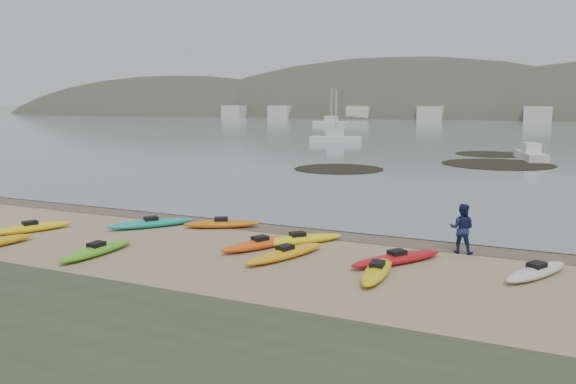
% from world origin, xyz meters
% --- Properties ---
extents(ground, '(600.00, 600.00, 0.00)m').
position_xyz_m(ground, '(0.00, 0.00, 0.00)').
color(ground, tan).
rests_on(ground, ground).
extents(wet_sand, '(60.00, 60.00, 0.00)m').
position_xyz_m(wet_sand, '(0.00, -0.30, 0.00)').
color(wet_sand, brown).
rests_on(wet_sand, ground).
extents(water, '(1200.00, 1200.00, 0.00)m').
position_xyz_m(water, '(0.00, 300.00, 0.01)').
color(water, slate).
rests_on(water, ground).
extents(kayaks, '(21.02, 9.46, 0.34)m').
position_xyz_m(kayaks, '(-0.52, -4.23, 0.17)').
color(kayaks, gold).
rests_on(kayaks, ground).
extents(person_east, '(0.87, 0.68, 1.76)m').
position_xyz_m(person_east, '(7.29, -1.27, 0.88)').
color(person_east, '#1B2250').
rests_on(person_east, ground).
extents(kelp_mats, '(19.22, 25.20, 0.04)m').
position_xyz_m(kelp_mats, '(2.87, 29.17, 0.03)').
color(kelp_mats, black).
rests_on(kelp_mats, water).
extents(moored_boats, '(90.95, 84.24, 1.24)m').
position_xyz_m(moored_boats, '(13.43, 80.37, 0.57)').
color(moored_boats, silver).
rests_on(moored_boats, ground).
extents(far_town, '(199.00, 5.00, 4.00)m').
position_xyz_m(far_town, '(6.00, 145.00, 2.00)').
color(far_town, beige).
rests_on(far_town, ground).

